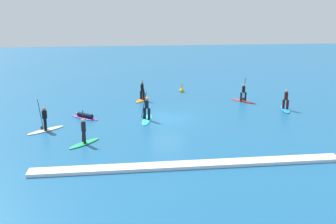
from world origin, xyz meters
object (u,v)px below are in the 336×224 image
surfer_on_green_board (84,137)px  surfer_on_purple_board (85,116)px  surfer_on_orange_board (142,96)px  surfer_on_red_board (243,97)px  marker_buoy (182,90)px  surfer_on_blue_board (285,105)px  surfer_on_teal_board (147,114)px  surfer_on_white_board (45,124)px

surfer_on_green_board → surfer_on_purple_board: surfer_on_green_board is taller
surfer_on_green_board → surfer_on_orange_board: size_ratio=0.90×
surfer_on_red_board → marker_buoy: surfer_on_red_board is taller
surfer_on_orange_board → marker_buoy: size_ratio=2.28×
surfer_on_blue_board → surfer_on_red_board: bearing=51.3°
surfer_on_green_board → surfer_on_orange_board: 12.37m
surfer_on_green_board → marker_buoy: surfer_on_green_board is taller
surfer_on_red_board → surfer_on_purple_board: 14.65m
surfer_on_teal_board → surfer_on_red_board: bearing=-50.2°
surfer_on_purple_board → surfer_on_teal_board: bearing=-152.1°
surfer_on_green_board → marker_buoy: 17.11m
surfer_on_red_board → surfer_on_purple_board: bearing=69.6°
surfer_on_green_board → marker_buoy: bearing=11.5°
surfer_on_red_board → surfer_on_blue_board: bearing=-177.9°
surfer_on_teal_board → marker_buoy: size_ratio=2.99×
surfer_on_blue_board → marker_buoy: 11.21m
surfer_on_red_board → surfer_on_purple_board: surfer_on_red_board is taller
marker_buoy → surfer_on_orange_board: bearing=-143.3°
surfer_on_blue_board → surfer_on_white_board: 19.54m
surfer_on_white_board → surfer_on_purple_board: bearing=-171.9°
surfer_on_blue_board → surfer_on_white_board: size_ratio=1.07×
surfer_on_green_board → surfer_on_red_board: size_ratio=0.89×
surfer_on_green_board → surfer_on_blue_board: bearing=-26.3°
surfer_on_teal_board → surfer_on_blue_board: bearing=-70.7°
surfer_on_blue_board → surfer_on_teal_board: bearing=111.0°
surfer_on_orange_board → surfer_on_purple_board: size_ratio=1.03×
surfer_on_green_board → surfer_on_purple_board: size_ratio=0.93×
surfer_on_purple_board → marker_buoy: marker_buoy is taller
surfer_on_white_board → surfer_on_red_board: 17.94m
surfer_on_white_board → surfer_on_green_board: bearing=92.3°
surfer_on_white_board → surfer_on_teal_board: bearing=152.9°
surfer_on_green_board → surfer_on_red_board: 16.87m
surfer_on_blue_board → marker_buoy: size_ratio=2.48×
surfer_on_white_board → surfer_on_blue_board: bearing=149.0°
surfer_on_orange_board → surfer_on_green_board: bearing=6.5°
surfer_on_green_board → surfer_on_blue_board: 17.54m
surfer_on_blue_board → surfer_on_orange_board: size_ratio=1.09×
surfer_on_green_board → surfer_on_white_board: bearing=85.2°
surfer_on_green_board → surfer_on_purple_board: bearing=46.3°
surfer_on_green_board → marker_buoy: (8.68, 14.74, -0.28)m
surfer_on_green_board → surfer_on_teal_board: (4.36, 4.94, 0.00)m
surfer_on_red_board → marker_buoy: bearing=10.0°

